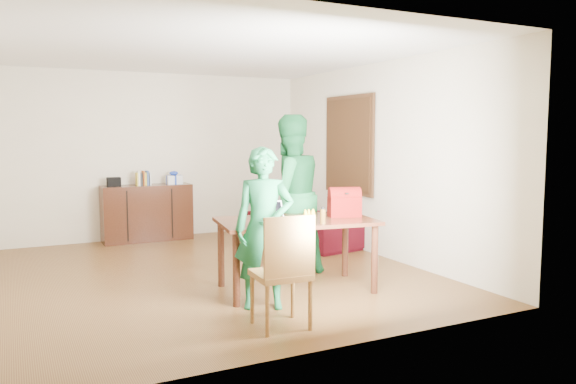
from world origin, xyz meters
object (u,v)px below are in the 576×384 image
person_far (289,195)px  sofa (302,224)px  bottle (323,215)px  table (296,228)px  laptop (276,217)px  person_near (264,228)px  red_bag (344,205)px  chair (281,295)px

person_far → sofa: person_far is taller
bottle → sofa: (1.19, 2.72, -0.57)m
table → laptop: 0.29m
person_near → red_bag: bearing=40.7°
person_near → laptop: (0.32, 0.41, 0.03)m
chair → laptop: size_ratio=3.49×
table → person_near: bearing=-135.2°
person_near → table: bearing=59.1°
sofa → person_near: bearing=136.4°
bottle → red_bag: red_bag is taller
person_near → sofa: (1.88, 2.77, -0.50)m
table → person_far: size_ratio=0.92×
table → chair: chair is taller
person_near → bottle: person_near is taller
laptop → red_bag: bearing=-2.6°
person_far → laptop: 0.90m
bottle → red_bag: (0.47, 0.33, 0.04)m
red_bag → sofa: 2.58m
chair → bottle: 1.17m
chair → laptop: (0.42, 1.00, 0.53)m
table → sofa: 2.72m
laptop → sofa: 2.88m
person_near → chair: bearing=-76.7°
chair → bottle: (0.79, 0.64, 0.57)m
person_near → bottle: size_ratio=9.32×
table → person_far: (0.26, 0.71, 0.29)m
laptop → bottle: bearing=-44.9°
person_far → bottle: (-0.15, -1.09, -0.10)m
laptop → bottle: size_ratio=1.72×
person_far → laptop: (-0.51, -0.73, -0.15)m
chair → red_bag: 1.71m
table → chair: bearing=-114.9°
person_near → person_far: (0.83, 1.13, 0.18)m
table → bottle: size_ratio=10.51×
red_bag → table: bearing=-166.8°
table → sofa: size_ratio=0.88×
red_bag → person_near: bearing=-144.6°
laptop → sofa: size_ratio=0.14×
chair → person_far: (0.93, 1.73, 0.68)m
chair → person_near: 0.78m
chair → table: bearing=59.8°
person_near → bottle: bearing=26.5°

